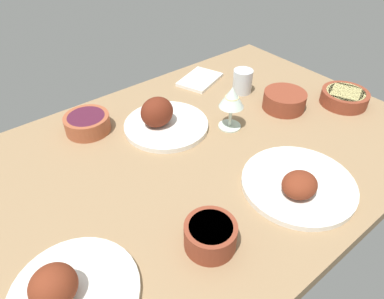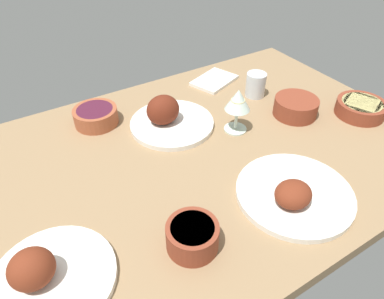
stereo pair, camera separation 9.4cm
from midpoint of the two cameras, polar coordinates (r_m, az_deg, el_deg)
name	(u,v)px [view 2 (the right image)]	position (r cm, az deg, el deg)	size (l,w,h in cm)	color
dining_table	(192,160)	(99.66, 2.71, -1.89)	(140.00, 90.00, 4.00)	#937551
plate_far_side	(168,118)	(107.86, -1.46, 5.13)	(26.10, 26.10, 10.50)	white
plate_center_main	(46,275)	(74.76, -19.40, -19.03)	(24.71, 24.71, 9.17)	white
plate_near_viewer	(294,194)	(90.03, 19.30, -6.98)	(28.80, 28.80, 7.20)	white
bowl_onions	(96,115)	(112.14, -13.19, 5.36)	(13.64, 13.64, 5.19)	#A35133
bowl_pasta	(192,236)	(75.09, 3.77, -14.09)	(11.26, 11.26, 6.18)	brown
bowl_potatoes	(361,108)	(128.24, 27.84, 6.02)	(15.54, 15.54, 4.66)	brown
bowl_soup	(296,106)	(119.34, 18.90, 6.61)	(14.00, 14.00, 5.85)	brown
wine_glass	(238,102)	(103.95, 10.12, 7.57)	(7.60, 7.60, 14.00)	silver
water_tumbler	(256,85)	(126.19, 12.54, 10.25)	(6.87, 6.87, 8.41)	silver
folded_napkin	(214,80)	(134.33, 5.71, 11.12)	(16.38, 11.43, 1.20)	white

